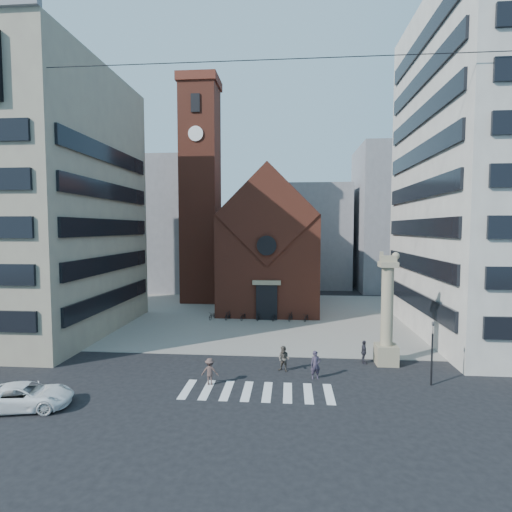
# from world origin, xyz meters

# --- Properties ---
(ground) EXTENTS (120.00, 120.00, 0.00)m
(ground) POSITION_xyz_m (0.00, 0.00, 0.00)
(ground) COLOR black
(ground) RESTS_ON ground
(piazza) EXTENTS (46.00, 30.00, 0.05)m
(piazza) POSITION_xyz_m (0.00, 19.00, 0.03)
(piazza) COLOR gray
(piazza) RESTS_ON ground
(zebra_crossing) EXTENTS (10.20, 3.20, 0.01)m
(zebra_crossing) POSITION_xyz_m (0.55, -3.00, 0.01)
(zebra_crossing) COLOR white
(zebra_crossing) RESTS_ON ground
(church) EXTENTS (12.00, 16.65, 18.00)m
(church) POSITION_xyz_m (0.00, 25.04, 7.98)
(church) COLOR brown
(church) RESTS_ON ground
(campanile) EXTENTS (5.50, 5.50, 31.20)m
(campanile) POSITION_xyz_m (-10.00, 28.00, 15.74)
(campanile) COLOR brown
(campanile) RESTS_ON ground
(building_left) EXTENTS (18.00, 20.00, 26.00)m
(building_left) POSITION_xyz_m (-24.00, 10.00, 13.00)
(building_left) COLOR gray
(building_left) RESTS_ON ground
(bg_block_left) EXTENTS (16.00, 14.00, 22.00)m
(bg_block_left) POSITION_xyz_m (-20.00, 40.00, 11.00)
(bg_block_left) COLOR gray
(bg_block_left) RESTS_ON ground
(bg_block_mid) EXTENTS (14.00, 12.00, 18.00)m
(bg_block_mid) POSITION_xyz_m (6.00, 45.00, 9.00)
(bg_block_mid) COLOR gray
(bg_block_mid) RESTS_ON ground
(bg_block_right) EXTENTS (16.00, 14.00, 24.00)m
(bg_block_right) POSITION_xyz_m (22.00, 42.00, 12.00)
(bg_block_right) COLOR gray
(bg_block_right) RESTS_ON ground
(lion_column) EXTENTS (1.63, 1.60, 8.68)m
(lion_column) POSITION_xyz_m (10.01, 3.00, 3.46)
(lion_column) COLOR gray
(lion_column) RESTS_ON ground
(traffic_light) EXTENTS (0.13, 0.16, 4.30)m
(traffic_light) POSITION_xyz_m (12.00, -1.00, 2.29)
(traffic_light) COLOR black
(traffic_light) RESTS_ON ground
(white_car) EXTENTS (5.64, 3.46, 1.46)m
(white_car) POSITION_xyz_m (-12.67, -6.53, 0.73)
(white_car) COLOR white
(white_car) RESTS_ON ground
(pedestrian_0) EXTENTS (0.81, 0.63, 1.96)m
(pedestrian_0) POSITION_xyz_m (4.41, -0.47, 0.98)
(pedestrian_0) COLOR #352C3E
(pedestrian_0) RESTS_ON ground
(pedestrian_1) EXTENTS (1.11, 1.01, 1.86)m
(pedestrian_1) POSITION_xyz_m (2.19, 0.75, 0.93)
(pedestrian_1) COLOR #4C443D
(pedestrian_1) RESTS_ON ground
(pedestrian_2) EXTENTS (0.46, 1.06, 1.80)m
(pedestrian_2) POSITION_xyz_m (8.33, 3.00, 0.90)
(pedestrian_2) COLOR #2C2A33
(pedestrian_2) RESTS_ON ground
(pedestrian_3) EXTENTS (1.18, 0.71, 1.79)m
(pedestrian_3) POSITION_xyz_m (-2.68, -2.10, 0.89)
(pedestrian_3) COLOR #4F3934
(pedestrian_3) RESTS_ON ground
(scooter_0) EXTENTS (1.08, 1.70, 0.84)m
(scooter_0) POSITION_xyz_m (-6.13, 16.57, 0.47)
(scooter_0) COLOR black
(scooter_0) RESTS_ON piazza
(scooter_1) EXTENTS (0.95, 1.61, 0.94)m
(scooter_1) POSITION_xyz_m (-4.35, 16.57, 0.52)
(scooter_1) COLOR black
(scooter_1) RESTS_ON piazza
(scooter_2) EXTENTS (1.08, 1.70, 0.84)m
(scooter_2) POSITION_xyz_m (-2.58, 16.57, 0.47)
(scooter_2) COLOR black
(scooter_2) RESTS_ON piazza
(scooter_3) EXTENTS (0.95, 1.61, 0.94)m
(scooter_3) POSITION_xyz_m (-0.81, 16.57, 0.52)
(scooter_3) COLOR black
(scooter_3) RESTS_ON piazza
(scooter_4) EXTENTS (1.08, 1.70, 0.84)m
(scooter_4) POSITION_xyz_m (0.97, 16.57, 0.47)
(scooter_4) COLOR black
(scooter_4) RESTS_ON piazza
(scooter_5) EXTENTS (0.95, 1.61, 0.94)m
(scooter_5) POSITION_xyz_m (2.74, 16.57, 0.52)
(scooter_5) COLOR black
(scooter_5) RESTS_ON piazza
(scooter_6) EXTENTS (1.08, 1.70, 0.84)m
(scooter_6) POSITION_xyz_m (4.51, 16.57, 0.47)
(scooter_6) COLOR black
(scooter_6) RESTS_ON piazza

